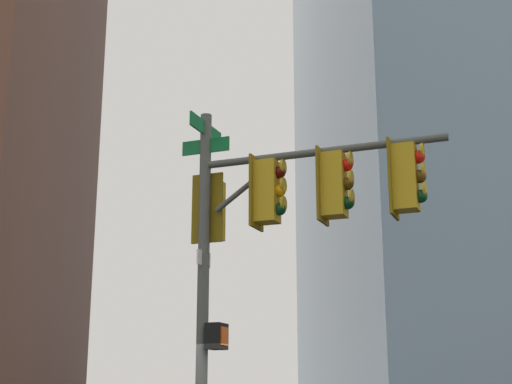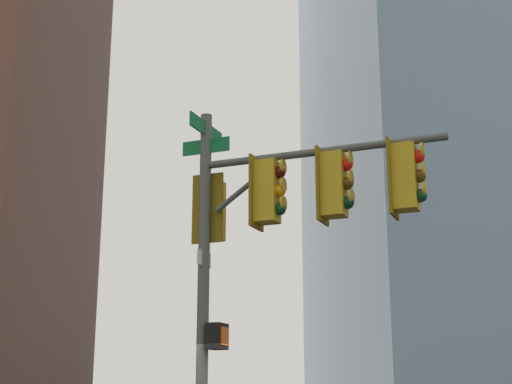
# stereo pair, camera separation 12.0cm
# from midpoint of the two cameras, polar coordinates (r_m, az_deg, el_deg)

# --- Properties ---
(signal_pole_assembly) EXTENTS (2.40, 3.93, 6.29)m
(signal_pole_assembly) POSITION_cam_midpoint_polar(r_m,az_deg,el_deg) (11.89, 1.86, -1.93)
(signal_pole_assembly) COLOR #4C514C
(signal_pole_assembly) RESTS_ON ground_plane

